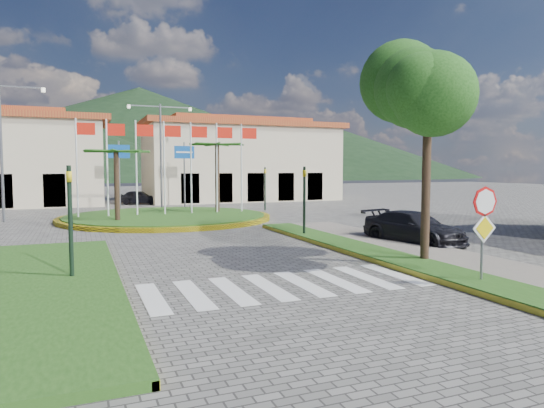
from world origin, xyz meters
name	(u,v)px	position (x,y,z in m)	size (l,w,h in m)	color
ground	(365,333)	(0.00, 0.00, 0.00)	(160.00, 160.00, 0.00)	#575553
sidewalk_right	(512,279)	(6.00, 2.00, 0.07)	(4.00, 28.00, 0.15)	gray
verge_right	(478,283)	(4.80, 2.00, 0.09)	(1.60, 28.00, 0.18)	#204A15
median_left	(17,287)	(-6.50, 6.00, 0.09)	(5.00, 14.00, 0.18)	#204A15
crosswalk	(282,285)	(0.00, 4.00, 0.01)	(8.00, 3.00, 0.01)	silver
roundabout_island	(167,217)	(0.00, 22.00, 0.18)	(12.70, 12.70, 6.00)	yellow
stop_sign	(484,219)	(4.90, 1.96, 1.79)	(0.80, 0.11, 2.65)	slate
deciduous_tree	(428,104)	(5.50, 5.00, 5.18)	(3.60, 3.60, 6.80)	black
traffic_light_left	(70,212)	(-5.20, 6.50, 1.94)	(0.15, 0.18, 3.20)	black
traffic_light_right	(304,194)	(4.50, 12.00, 1.94)	(0.15, 0.18, 3.20)	black
traffic_light_far	(265,184)	(8.00, 26.00, 1.94)	(0.18, 0.15, 3.20)	black
direction_sign_west	(119,163)	(-2.00, 30.97, 3.53)	(1.60, 0.14, 5.20)	slate
direction_sign_east	(184,163)	(3.00, 30.97, 3.53)	(1.60, 0.14, 5.20)	slate
street_lamp_centre	(161,150)	(1.00, 30.00, 4.50)	(4.80, 0.16, 8.00)	slate
street_lamp_west	(1,144)	(-9.00, 24.00, 4.50)	(4.80, 0.16, 8.00)	slate
building_right	(240,160)	(10.00, 38.00, 3.90)	(19.08, 9.54, 8.05)	beige
hill_far_mid	(140,133)	(15.00, 160.00, 15.00)	(180.00, 180.00, 30.00)	black
hill_far_east	(321,150)	(70.00, 135.00, 9.00)	(120.00, 120.00, 18.00)	black
hill_near_back	(56,149)	(-10.00, 130.00, 8.00)	(110.00, 110.00, 16.00)	black
car_dark_a	(139,197)	(-0.04, 35.62, 0.61)	(1.44, 3.58, 1.22)	black
car_dark_b	(210,195)	(6.29, 35.48, 0.68)	(1.44, 4.13, 1.36)	black
car_side_right	(414,228)	(7.92, 8.63, 0.67)	(1.86, 4.58, 1.33)	black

